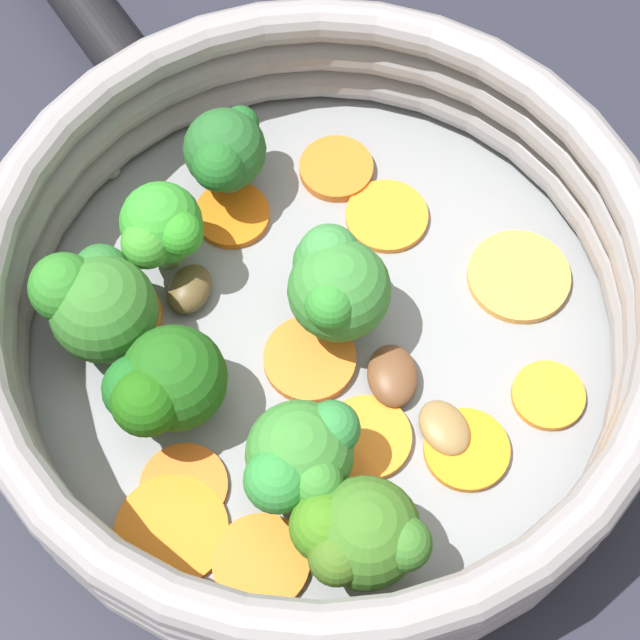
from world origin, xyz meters
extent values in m
plane|color=black|center=(0.00, 0.00, 0.00)|extent=(4.00, 4.00, 0.00)
cylinder|color=gray|center=(0.00, 0.00, 0.01)|extent=(0.28, 0.28, 0.01)
torus|color=gray|center=(0.00, 0.00, 0.02)|extent=(0.30, 0.30, 0.02)
torus|color=gray|center=(0.00, 0.00, 0.05)|extent=(0.30, 0.30, 0.02)
torus|color=gray|center=(0.00, 0.00, 0.07)|extent=(0.30, 0.30, 0.02)
sphere|color=gray|center=(-0.13, 0.04, 0.02)|extent=(0.01, 0.01, 0.01)
sphere|color=gray|center=(-0.13, -0.04, 0.02)|extent=(0.01, 0.01, 0.01)
cylinder|color=orange|center=(-0.08, 0.00, 0.02)|extent=(0.05, 0.05, 0.00)
cylinder|color=orange|center=(0.08, 0.07, 0.02)|extent=(0.05, 0.05, 0.00)
cylinder|color=orange|center=(0.07, -0.08, 0.02)|extent=(0.05, 0.05, 0.00)
cylinder|color=orange|center=(0.08, 0.02, 0.02)|extent=(0.05, 0.05, 0.00)
cylinder|color=orange|center=(-0.07, 0.06, 0.02)|extent=(0.05, 0.05, 0.01)
cylinder|color=orange|center=(0.05, -0.01, 0.02)|extent=(0.05, 0.05, 0.00)
cylinder|color=orange|center=(0.01, -0.01, 0.02)|extent=(0.05, 0.05, 0.00)
cylinder|color=orange|center=(-0.03, 0.06, 0.02)|extent=(0.04, 0.04, 0.00)
cylinder|color=orange|center=(0.05, -0.03, 0.02)|extent=(0.04, 0.04, 0.00)
cylinder|color=#F59D3E|center=(0.03, 0.09, 0.02)|extent=(0.06, 0.06, 0.00)
cylinder|color=orange|center=(0.04, -0.10, 0.02)|extent=(0.05, 0.05, 0.00)
cylinder|color=orange|center=(-0.06, -0.07, 0.02)|extent=(0.03, 0.03, 0.00)
cylinder|color=orange|center=(0.03, -0.09, 0.02)|extent=(0.05, 0.05, 0.00)
cylinder|color=orange|center=(0.07, -0.03, 0.02)|extent=(0.03, 0.03, 0.01)
cylinder|color=#5E8F51|center=(-0.05, -0.08, 0.02)|extent=(0.02, 0.02, 0.02)
sphere|color=#2F6A26|center=(-0.05, -0.08, 0.04)|extent=(0.05, 0.05, 0.05)
sphere|color=#276429|center=(-0.06, -0.07, 0.05)|extent=(0.02, 0.02, 0.02)
sphere|color=#296E22|center=(-0.06, -0.09, 0.05)|extent=(0.03, 0.03, 0.03)
cylinder|color=#659645|center=(0.00, 0.01, 0.02)|extent=(0.01, 0.01, 0.02)
sphere|color=#337630|center=(0.00, 0.01, 0.05)|extent=(0.04, 0.04, 0.04)
sphere|color=#2B7A29|center=(0.01, 0.00, 0.06)|extent=(0.02, 0.02, 0.02)
sphere|color=#2C712D|center=(-0.01, 0.01, 0.05)|extent=(0.03, 0.03, 0.03)
sphere|color=#357D3A|center=(-0.01, 0.01, 0.05)|extent=(0.03, 0.03, 0.03)
cylinder|color=#6BA15C|center=(0.09, -0.04, 0.02)|extent=(0.01, 0.01, 0.02)
sphere|color=#376820|center=(0.09, -0.04, 0.04)|extent=(0.04, 0.04, 0.04)
sphere|color=#386F18|center=(0.08, -0.05, 0.05)|extent=(0.03, 0.03, 0.03)
sphere|color=#3B5F1C|center=(0.09, -0.06, 0.05)|extent=(0.02, 0.02, 0.02)
sphere|color=#336824|center=(0.10, -0.03, 0.05)|extent=(0.02, 0.02, 0.02)
cylinder|color=#8AAC6B|center=(-0.01, -0.07, 0.02)|extent=(0.01, 0.01, 0.02)
sphere|color=#1C5315|center=(-0.01, -0.07, 0.04)|extent=(0.04, 0.04, 0.04)
sphere|color=#185A1D|center=(-0.01, -0.08, 0.05)|extent=(0.03, 0.03, 0.03)
sphere|color=#1C570F|center=(0.00, -0.08, 0.05)|extent=(0.03, 0.03, 0.03)
cylinder|color=#739C5B|center=(0.05, -0.04, 0.02)|extent=(0.01, 0.01, 0.02)
sphere|color=#35772E|center=(0.05, -0.04, 0.04)|extent=(0.04, 0.04, 0.04)
sphere|color=#33762A|center=(0.07, -0.05, 0.05)|extent=(0.02, 0.02, 0.02)
sphere|color=#2B7E34|center=(0.06, -0.06, 0.05)|extent=(0.03, 0.03, 0.03)
sphere|color=#2B7735|center=(0.05, -0.03, 0.05)|extent=(0.02, 0.02, 0.02)
cylinder|color=#85AF69|center=(-0.09, 0.01, 0.02)|extent=(0.02, 0.02, 0.02)
sphere|color=#215825|center=(-0.09, 0.01, 0.04)|extent=(0.04, 0.04, 0.04)
sphere|color=#1B5823|center=(-0.10, 0.02, 0.05)|extent=(0.02, 0.02, 0.02)
sphere|color=#1D5920|center=(-0.08, 0.00, 0.05)|extent=(0.02, 0.02, 0.02)
cylinder|color=#8BB561|center=(-0.07, -0.04, 0.03)|extent=(0.01, 0.01, 0.02)
sphere|color=#2F8929|center=(-0.07, -0.04, 0.05)|extent=(0.04, 0.04, 0.04)
sphere|color=#368528|center=(-0.06, -0.05, 0.05)|extent=(0.02, 0.02, 0.02)
sphere|color=#348023|center=(-0.06, -0.03, 0.05)|extent=(0.02, 0.02, 0.02)
sphere|color=#2A8320|center=(-0.06, -0.03, 0.05)|extent=(0.02, 0.02, 0.02)
ellipsoid|color=olive|center=(0.07, 0.02, 0.02)|extent=(0.03, 0.02, 0.01)
ellipsoid|color=brown|center=(0.04, 0.01, 0.02)|extent=(0.04, 0.03, 0.01)
ellipsoid|color=brown|center=(-0.05, -0.04, 0.02)|extent=(0.03, 0.03, 0.01)
camera|label=1|loc=(0.17, -0.12, 0.45)|focal=60.00mm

